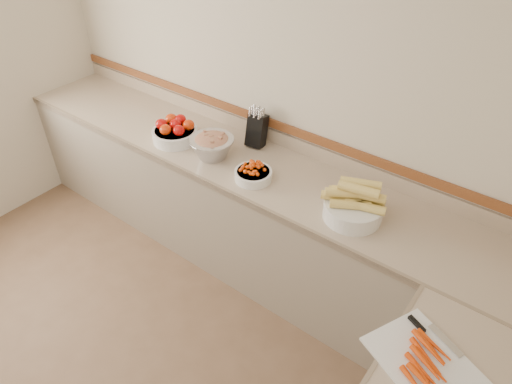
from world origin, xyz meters
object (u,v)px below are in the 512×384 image
Objects in this scene: knife_block at (257,129)px; rhubarb_bowl at (212,145)px; tomato_bowl at (175,132)px; corn_bowl at (354,205)px; cherry_tomato_bowl at (253,173)px; cutting_board at (424,361)px.

knife_block reaches higher than rhubarb_bowl.
corn_bowl reaches higher than tomato_bowl.
knife_block is 0.92× the size of tomato_bowl.
cherry_tomato_bowl is 0.65× the size of corn_bowl.
knife_block is at bearing 148.97° from cutting_board.
cherry_tomato_bowl is at bearing -55.94° from knife_block.
knife_block is 0.34m from rhubarb_bowl.
knife_block is 1.24× the size of cherry_tomato_bowl.
tomato_bowl is 0.73m from cherry_tomato_bowl.
corn_bowl is at bearing 3.96° from cherry_tomato_bowl.
cutting_board is at bearing -17.22° from tomato_bowl.
rhubarb_bowl is at bearing 174.15° from cherry_tomato_bowl.
knife_block is 0.59m from tomato_bowl.
tomato_bowl reaches higher than cutting_board.
tomato_bowl is 1.35× the size of cherry_tomato_bowl.
cutting_board is (0.67, -0.65, -0.07)m from corn_bowl.
cherry_tomato_bowl is 0.79× the size of rhubarb_bowl.
tomato_bowl is 0.36m from rhubarb_bowl.
corn_bowl reaches higher than cherry_tomato_bowl.
cherry_tomato_bowl is 0.46× the size of cutting_board.
tomato_bowl is 0.62× the size of cutting_board.
cutting_board is at bearing -24.15° from cherry_tomato_bowl.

